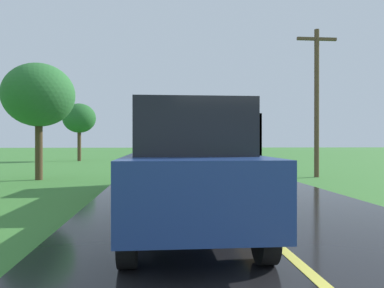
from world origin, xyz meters
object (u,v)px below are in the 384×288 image
object	(u,v)px
roadside_tree_mid_right	(79,118)
following_car	(189,169)
banana_truck_near	(193,142)
roadside_tree_far_left	(39,95)
utility_pole_roadside	(317,98)

from	to	relation	value
roadside_tree_mid_right	following_car	world-z (taller)	roadside_tree_mid_right
banana_truck_near	roadside_tree_far_left	world-z (taller)	roadside_tree_far_left
banana_truck_near	roadside_tree_far_left	distance (m)	6.92
banana_truck_near	utility_pole_roadside	xyz separation A→B (m)	(5.53, 3.62, 1.86)
utility_pole_roadside	roadside_tree_mid_right	xyz separation A→B (m)	(-12.91, 14.53, -0.01)
utility_pole_roadside	following_car	bearing A→B (deg)	-122.49
banana_truck_near	roadside_tree_mid_right	size ratio (longest dim) A/B	1.29
utility_pole_roadside	roadside_tree_far_left	xyz separation A→B (m)	(-11.26, -0.18, -0.06)
banana_truck_near	utility_pole_roadside	distance (m)	6.87
banana_truck_near	roadside_tree_far_left	xyz separation A→B (m)	(-5.73, 3.44, 1.81)
roadside_tree_mid_right	banana_truck_near	bearing A→B (deg)	-67.88
roadside_tree_mid_right	roadside_tree_far_left	world-z (taller)	roadside_tree_far_left
banana_truck_near	roadside_tree_far_left	size ratio (longest dim) A/B	1.28
utility_pole_roadside	roadside_tree_mid_right	size ratio (longest dim) A/B	1.37
utility_pole_roadside	roadside_tree_mid_right	world-z (taller)	utility_pole_roadside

